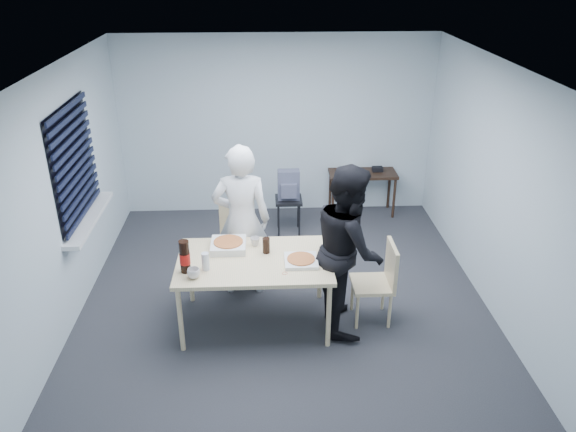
{
  "coord_description": "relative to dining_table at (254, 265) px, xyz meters",
  "views": [
    {
      "loc": [
        -0.21,
        -5.34,
        3.6
      ],
      "look_at": [
        0.05,
        0.1,
        1.01
      ],
      "focal_mm": 35.0,
      "sensor_mm": 36.0,
      "label": 1
    }
  ],
  "objects": [
    {
      "name": "stool",
      "position": [
        0.45,
        2.1,
        -0.31
      ],
      "size": [
        0.36,
        0.36,
        0.51
      ],
      "color": "black",
      "rests_on": "ground"
    },
    {
      "name": "person_black",
      "position": [
        0.95,
        -0.04,
        0.18
      ],
      "size": [
        0.47,
        0.86,
        1.77
      ],
      "primitive_type": "imported",
      "rotation": [
        0.0,
        0.0,
        1.57
      ],
      "color": "black",
      "rests_on": "ground"
    },
    {
      "name": "side_table",
      "position": [
        1.57,
        2.67,
        -0.13
      ],
      "size": [
        0.98,
        0.44,
        0.65
      ],
      "color": "#311D15",
      "rests_on": "ground"
    },
    {
      "name": "room",
      "position": [
        -1.88,
        0.79,
        0.74
      ],
      "size": [
        5.0,
        5.0,
        5.0
      ],
      "color": "#2C2C31",
      "rests_on": "ground"
    },
    {
      "name": "soda_bottle",
      "position": [
        -0.66,
        -0.2,
        0.22
      ],
      "size": [
        0.11,
        0.11,
        0.33
      ],
      "rotation": [
        0.0,
        0.0,
        -0.04
      ],
      "color": "black",
      "rests_on": "dining_table"
    },
    {
      "name": "pizza_box_a",
      "position": [
        -0.27,
        0.24,
        0.1
      ],
      "size": [
        0.36,
        0.36,
        0.09
      ],
      "rotation": [
        0.0,
        0.0,
        -0.35
      ],
      "color": "white",
      "rests_on": "dining_table"
    },
    {
      "name": "person_white",
      "position": [
        -0.14,
        0.65,
        0.18
      ],
      "size": [
        0.65,
        0.42,
        1.77
      ],
      "primitive_type": "imported",
      "rotation": [
        0.0,
        0.0,
        3.14
      ],
      "color": "silver",
      "rests_on": "ground"
    },
    {
      "name": "chair_far",
      "position": [
        -0.22,
        1.01,
        -0.19
      ],
      "size": [
        0.42,
        0.42,
        0.89
      ],
      "color": "beige",
      "rests_on": "ground"
    },
    {
      "name": "cola_glass",
      "position": [
        0.12,
        0.14,
        0.14
      ],
      "size": [
        0.08,
        0.08,
        0.17
      ],
      "primitive_type": "cylinder",
      "rotation": [
        0.0,
        0.0,
        0.09
      ],
      "color": "black",
      "rests_on": "dining_table"
    },
    {
      "name": "papers",
      "position": [
        1.42,
        2.66,
        -0.05
      ],
      "size": [
        0.3,
        0.36,
        0.01
      ],
      "primitive_type": "cube",
      "rotation": [
        0.0,
        0.0,
        0.23
      ],
      "color": "white",
      "rests_on": "side_table"
    },
    {
      "name": "dining_table",
      "position": [
        0.0,
        0.0,
        0.0
      ],
      "size": [
        1.56,
        0.99,
        0.76
      ],
      "color": "beige",
      "rests_on": "ground"
    },
    {
      "name": "mug_a",
      "position": [
        -0.57,
        -0.32,
        0.11
      ],
      "size": [
        0.17,
        0.17,
        0.1
      ],
      "primitive_type": "imported",
      "rotation": [
        0.0,
        0.0,
        0.52
      ],
      "color": "silver",
      "rests_on": "dining_table"
    },
    {
      "name": "plastic_cups",
      "position": [
        -0.47,
        -0.17,
        0.15
      ],
      "size": [
        0.1,
        0.1,
        0.18
      ],
      "primitive_type": "cylinder",
      "rotation": [
        0.0,
        0.0,
        -0.34
      ],
      "color": "silver",
      "rests_on": "dining_table"
    },
    {
      "name": "backpack",
      "position": [
        0.45,
        2.09,
        0.01
      ],
      "size": [
        0.3,
        0.22,
        0.41
      ],
      "rotation": [
        0.0,
        0.0,
        -0.3
      ],
      "color": "slate",
      "rests_on": "stool"
    },
    {
      "name": "chair_right",
      "position": [
        1.31,
        -0.0,
        -0.19
      ],
      "size": [
        0.42,
        0.42,
        0.89
      ],
      "color": "beige",
      "rests_on": "ground"
    },
    {
      "name": "pizza_box_b",
      "position": [
        0.47,
        -0.08,
        0.08
      ],
      "size": [
        0.33,
        0.33,
        0.05
      ],
      "rotation": [
        0.0,
        0.0,
        -0.32
      ],
      "color": "white",
      "rests_on": "dining_table"
    },
    {
      "name": "mug_b",
      "position": [
        0.01,
        0.3,
        0.11
      ],
      "size": [
        0.1,
        0.1,
        0.09
      ],
      "primitive_type": "imported",
      "color": "silver",
      "rests_on": "dining_table"
    },
    {
      "name": "rubber_band",
      "position": [
        0.3,
        -0.28,
        0.06
      ],
      "size": [
        0.06,
        0.06,
        0.0
      ],
      "primitive_type": "torus",
      "rotation": [
        0.0,
        0.0,
        -0.2
      ],
      "color": "red",
      "rests_on": "dining_table"
    },
    {
      "name": "black_box",
      "position": [
        1.79,
        2.71,
        -0.02
      ],
      "size": [
        0.16,
        0.12,
        0.06
      ],
      "primitive_type": "cube",
      "rotation": [
        0.0,
        0.0,
        0.05
      ],
      "color": "black",
      "rests_on": "side_table"
    }
  ]
}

